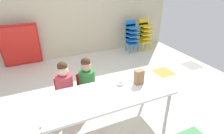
# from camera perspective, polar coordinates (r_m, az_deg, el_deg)

# --- Properties ---
(ground_plane) EXTENTS (6.18, 4.77, 0.02)m
(ground_plane) POSITION_cam_1_polar(r_m,az_deg,el_deg) (3.32, -3.91, -11.29)
(ground_plane) COLOR silver
(back_wall) EXTENTS (6.18, 0.10, 2.45)m
(back_wall) POSITION_cam_1_polar(r_m,az_deg,el_deg) (5.00, -14.59, 16.63)
(back_wall) COLOR beige
(back_wall) RESTS_ON ground_plane
(craft_table) EXTENTS (1.79, 0.72, 0.61)m
(craft_table) POSITION_cam_1_polar(r_m,az_deg,el_deg) (2.51, -1.04, -9.23)
(craft_table) COLOR white
(craft_table) RESTS_ON ground_plane
(seated_child_near_camera) EXTENTS (0.32, 0.31, 0.92)m
(seated_child_near_camera) POSITION_cam_1_polar(r_m,az_deg,el_deg) (2.88, -14.86, -5.10)
(seated_child_near_camera) COLOR red
(seated_child_near_camera) RESTS_ON ground_plane
(seated_child_middle_seat) EXTENTS (0.32, 0.31, 0.92)m
(seated_child_middle_seat) POSITION_cam_1_polar(r_m,az_deg,el_deg) (2.94, -8.01, -3.71)
(seated_child_middle_seat) COLOR red
(seated_child_middle_seat) RESTS_ON ground_plane
(kid_chair_blue_stack) EXTENTS (0.32, 0.30, 0.92)m
(kid_chair_blue_stack) POSITION_cam_1_polar(r_m,az_deg,el_deg) (5.38, 6.35, 10.21)
(kid_chair_blue_stack) COLOR blue
(kid_chair_blue_stack) RESTS_ON ground_plane
(kid_chair_yellow_stack) EXTENTS (0.32, 0.30, 0.92)m
(kid_chair_yellow_stack) POSITION_cam_1_polar(r_m,az_deg,el_deg) (5.61, 10.33, 10.63)
(kid_chair_yellow_stack) COLOR yellow
(kid_chair_yellow_stack) RESTS_ON ground_plane
(folded_activity_table) EXTENTS (0.90, 0.29, 1.09)m
(folded_activity_table) POSITION_cam_1_polar(r_m,az_deg,el_deg) (4.90, -27.11, 6.02)
(folded_activity_table) COLOR red
(folded_activity_table) RESTS_ON ground_plane
(paper_bag_brown) EXTENTS (0.13, 0.09, 0.22)m
(paper_bag_brown) POSITION_cam_1_polar(r_m,az_deg,el_deg) (2.66, 8.58, -3.16)
(paper_bag_brown) COLOR #9E754C
(paper_bag_brown) RESTS_ON craft_table
(paper_plate_near_edge) EXTENTS (0.18, 0.18, 0.01)m
(paper_plate_near_edge) POSITION_cam_1_polar(r_m,az_deg,el_deg) (2.64, 2.61, -5.68)
(paper_plate_near_edge) COLOR white
(paper_plate_near_edge) RESTS_ON craft_table
(donut_powdered_on_plate) EXTENTS (0.12, 0.12, 0.03)m
(donut_powdered_on_plate) POSITION_cam_1_polar(r_m,az_deg,el_deg) (2.63, 2.62, -5.30)
(donut_powdered_on_plate) COLOR white
(donut_powdered_on_plate) RESTS_ON craft_table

